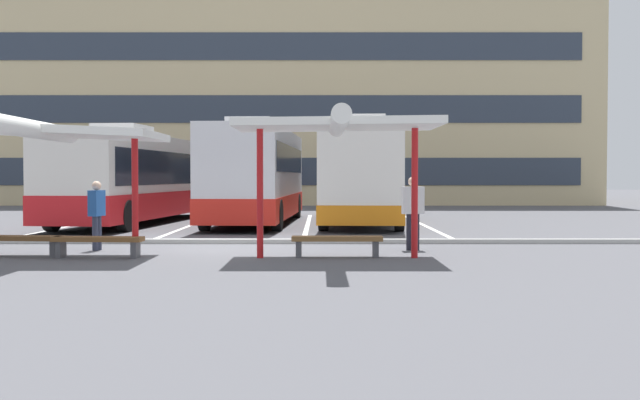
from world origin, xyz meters
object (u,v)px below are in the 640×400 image
at_px(coach_bus_0, 137,180).
at_px(waiting_passenger_0, 411,207).
at_px(waiting_passenger_1, 95,211).
at_px(coach_bus_2, 361,174).
at_px(waiting_shelter_0, 50,134).
at_px(coach_bus_1, 255,176).
at_px(bench_1, 96,242).
at_px(waiting_shelter_1, 336,127).
at_px(bench_2, 336,241).
at_px(bench_0, 17,241).

relative_size(coach_bus_0, waiting_passenger_0, 7.35).
bearing_deg(waiting_passenger_1, waiting_passenger_0, 0.22).
distance_m(coach_bus_0, waiting_passenger_0, 13.83).
relative_size(coach_bus_2, waiting_passenger_1, 6.41).
bearing_deg(waiting_shelter_0, waiting_passenger_0, 13.22).
bearing_deg(coach_bus_1, waiting_shelter_0, -105.56).
bearing_deg(coach_bus_2, bench_1, -118.86).
bearing_deg(waiting_passenger_1, coach_bus_0, 98.22).
height_order(waiting_shelter_1, bench_2, waiting_shelter_1).
relative_size(coach_bus_1, waiting_shelter_0, 2.30).
xyz_separation_m(bench_2, waiting_passenger_1, (-5.61, 1.53, 0.59)).
distance_m(coach_bus_0, bench_0, 12.01).
xyz_separation_m(coach_bus_1, waiting_shelter_1, (2.69, -12.07, 1.03)).
bearing_deg(coach_bus_1, bench_0, -110.14).
distance_m(bench_2, waiting_passenger_0, 2.48).
height_order(waiting_shelter_0, bench_2, waiting_shelter_0).
relative_size(bench_0, bench_1, 1.03).
xyz_separation_m(bench_0, bench_2, (6.91, -0.13, -0.00)).
xyz_separation_m(bench_0, waiting_shelter_1, (6.91, -0.56, 2.42)).
height_order(coach_bus_0, coach_bus_1, coach_bus_1).
distance_m(bench_2, waiting_passenger_1, 5.85).
relative_size(coach_bus_0, bench_1, 6.51).
distance_m(coach_bus_1, bench_1, 12.10).
bearing_deg(coach_bus_0, coach_bus_1, -5.59).
bearing_deg(bench_2, waiting_passenger_0, 40.54).
bearing_deg(bench_2, waiting_passenger_1, 164.78).
height_order(bench_0, waiting_passenger_1, waiting_passenger_1).
xyz_separation_m(waiting_shelter_0, bench_0, (-0.90, 0.42, -2.29)).
bearing_deg(bench_1, bench_0, 171.73).
xyz_separation_m(coach_bus_1, bench_1, (-2.42, -11.77, -1.39)).
distance_m(coach_bus_1, waiting_passenger_0, 11.07).
distance_m(waiting_shelter_1, waiting_passenger_0, 3.21).
distance_m(waiting_shelter_0, waiting_passenger_0, 8.20).
height_order(waiting_shelter_0, waiting_passenger_1, waiting_shelter_0).
relative_size(bench_1, waiting_shelter_1, 0.44).
xyz_separation_m(coach_bus_0, waiting_shelter_0, (1.13, -12.36, 1.02)).
bearing_deg(bench_1, coach_bus_2, 61.14).
distance_m(coach_bus_0, coach_bus_1, 4.47).
height_order(waiting_passenger_0, waiting_passenger_1, waiting_passenger_0).
xyz_separation_m(coach_bus_0, bench_1, (2.03, -12.21, -1.27)).
height_order(bench_1, bench_2, same).
relative_size(coach_bus_2, waiting_shelter_1, 2.33).
bearing_deg(coach_bus_1, waiting_passenger_0, -65.92).
bearing_deg(bench_1, waiting_shelter_0, -170.33).
xyz_separation_m(waiting_shelter_1, waiting_passenger_1, (-5.61, 1.95, -1.83)).
relative_size(coach_bus_0, bench_2, 6.51).
distance_m(coach_bus_1, coach_bus_2, 3.88).
distance_m(waiting_shelter_0, waiting_shelter_1, 6.01).
relative_size(coach_bus_0, waiting_passenger_1, 7.81).
relative_size(waiting_shelter_0, waiting_passenger_1, 2.95).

